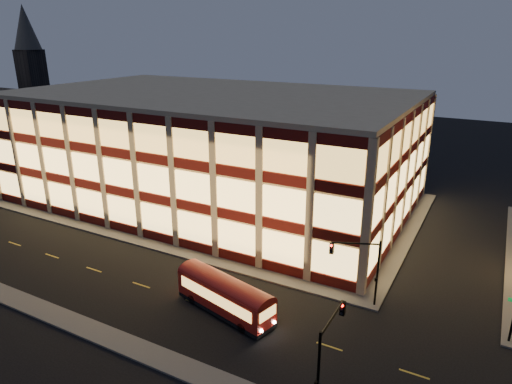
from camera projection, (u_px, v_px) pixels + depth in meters
The scene contains 10 objects.
ground at pixel (151, 250), 48.21m from camera, with size 200.00×200.00×0.00m, color black.
sidewalk_office_south at pixel (136, 240), 50.36m from camera, with size 54.00×2.00×0.15m, color #514F4C.
sidewalk_office_east at pixel (407, 233), 51.91m from camera, with size 2.00×30.00×0.15m, color #514F4C.
sidewalk_near at pixel (45, 311), 37.40m from camera, with size 100.00×2.00×0.15m, color #514F4C.
office_building at pixel (214, 147), 61.16m from camera, with size 50.45×30.45×14.50m.
church_tower at pixel (35, 89), 109.97m from camera, with size 5.00×5.00×18.00m, color #2D2621.
church_spire at pixel (25, 27), 105.36m from camera, with size 6.00×6.00×10.00m, color #4C473F.
traffic_signal_far at pixel (361, 261), 37.03m from camera, with size 3.79×1.87×6.00m.
traffic_signal_near at pixel (328, 345), 27.10m from camera, with size 0.32×4.45×6.00m.
trolley_bus at pixel (225, 293), 36.90m from camera, with size 9.47×4.46×3.11m.
Camera 1 is at (30.52, -32.92, 21.66)m, focal length 32.00 mm.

